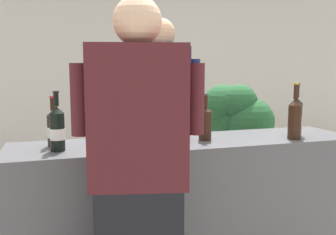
{
  "coord_description": "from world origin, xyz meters",
  "views": [
    {
      "loc": [
        -0.79,
        -2.14,
        1.41
      ],
      "look_at": [
        -0.14,
        0.0,
        1.11
      ],
      "focal_mm": 39.8,
      "sensor_mm": 36.0,
      "label": 1
    }
  ],
  "objects_px": {
    "wine_glass": "(184,122)",
    "wine_bottle_5": "(295,118)",
    "wine_bottle_0": "(100,122)",
    "wine_bottle_4": "(160,123)",
    "wine_bottle_3": "(296,117)",
    "person_guest": "(139,192)",
    "wine_bottle_6": "(57,129)",
    "potted_shrub": "(238,128)",
    "wine_bottle_1": "(205,122)",
    "wine_bottle_2": "(54,128)",
    "person_server": "(161,140)"
  },
  "relations": [
    {
      "from": "wine_bottle_3",
      "to": "wine_bottle_4",
      "type": "distance_m",
      "value": 0.93
    },
    {
      "from": "wine_bottle_0",
      "to": "wine_bottle_1",
      "type": "xyz_separation_m",
      "value": [
        0.64,
        -0.07,
        -0.02
      ]
    },
    {
      "from": "wine_bottle_5",
      "to": "wine_bottle_3",
      "type": "bearing_deg",
      "value": 50.98
    },
    {
      "from": "person_guest",
      "to": "potted_shrub",
      "type": "relative_size",
      "value": 1.37
    },
    {
      "from": "wine_bottle_1",
      "to": "wine_bottle_3",
      "type": "distance_m",
      "value": 0.64
    },
    {
      "from": "wine_bottle_3",
      "to": "person_server",
      "type": "height_order",
      "value": "person_server"
    },
    {
      "from": "person_guest",
      "to": "wine_bottle_6",
      "type": "bearing_deg",
      "value": 127.74
    },
    {
      "from": "wine_bottle_3",
      "to": "person_server",
      "type": "xyz_separation_m",
      "value": [
        -0.77,
        0.56,
        -0.22
      ]
    },
    {
      "from": "potted_shrub",
      "to": "person_server",
      "type": "bearing_deg",
      "value": -150.51
    },
    {
      "from": "person_server",
      "to": "person_guest",
      "type": "height_order",
      "value": "person_server"
    },
    {
      "from": "wine_bottle_5",
      "to": "person_server",
      "type": "height_order",
      "value": "person_server"
    },
    {
      "from": "wine_bottle_2",
      "to": "potted_shrub",
      "type": "bearing_deg",
      "value": 29.7
    },
    {
      "from": "wine_bottle_5",
      "to": "person_guest",
      "type": "distance_m",
      "value": 1.18
    },
    {
      "from": "wine_bottle_5",
      "to": "wine_bottle_4",
      "type": "bearing_deg",
      "value": 170.26
    },
    {
      "from": "wine_bottle_1",
      "to": "wine_glass",
      "type": "relative_size",
      "value": 1.69
    },
    {
      "from": "wine_bottle_2",
      "to": "wine_bottle_5",
      "type": "relative_size",
      "value": 0.81
    },
    {
      "from": "wine_bottle_3",
      "to": "wine_bottle_0",
      "type": "bearing_deg",
      "value": 175.41
    },
    {
      "from": "wine_bottle_3",
      "to": "potted_shrub",
      "type": "bearing_deg",
      "value": 82.58
    },
    {
      "from": "wine_bottle_6",
      "to": "person_guest",
      "type": "distance_m",
      "value": 0.62
    },
    {
      "from": "wine_bottle_6",
      "to": "wine_bottle_1",
      "type": "bearing_deg",
      "value": 2.96
    },
    {
      "from": "wine_bottle_1",
      "to": "wine_bottle_0",
      "type": "bearing_deg",
      "value": 173.78
    },
    {
      "from": "person_guest",
      "to": "wine_glass",
      "type": "bearing_deg",
      "value": 52.01
    },
    {
      "from": "wine_glass",
      "to": "wine_bottle_5",
      "type": "bearing_deg",
      "value": -11.53
    },
    {
      "from": "wine_bottle_0",
      "to": "wine_bottle_4",
      "type": "xyz_separation_m",
      "value": [
        0.35,
        -0.06,
        -0.01
      ]
    },
    {
      "from": "wine_bottle_1",
      "to": "potted_shrub",
      "type": "relative_size",
      "value": 0.23
    },
    {
      "from": "wine_bottle_3",
      "to": "wine_bottle_4",
      "type": "relative_size",
      "value": 1.08
    },
    {
      "from": "wine_bottle_1",
      "to": "wine_bottle_2",
      "type": "relative_size",
      "value": 1.0
    },
    {
      "from": "wine_bottle_2",
      "to": "person_guest",
      "type": "xyz_separation_m",
      "value": [
        0.37,
        -0.59,
        -0.22
      ]
    },
    {
      "from": "wine_bottle_3",
      "to": "potted_shrub",
      "type": "relative_size",
      "value": 0.28
    },
    {
      "from": "person_guest",
      "to": "potted_shrub",
      "type": "xyz_separation_m",
      "value": [
        1.31,
        1.55,
        -0.01
      ]
    },
    {
      "from": "wine_bottle_6",
      "to": "wine_bottle_5",
      "type": "bearing_deg",
      "value": -3.45
    },
    {
      "from": "wine_bottle_3",
      "to": "person_guest",
      "type": "distance_m",
      "value": 1.28
    },
    {
      "from": "wine_glass",
      "to": "person_server",
      "type": "distance_m",
      "value": 0.56
    },
    {
      "from": "wine_bottle_5",
      "to": "wine_bottle_1",
      "type": "bearing_deg",
      "value": 166.57
    },
    {
      "from": "wine_bottle_4",
      "to": "wine_bottle_1",
      "type": "bearing_deg",
      "value": -2.43
    },
    {
      "from": "wine_bottle_4",
      "to": "person_server",
      "type": "height_order",
      "value": "person_server"
    },
    {
      "from": "wine_bottle_0",
      "to": "wine_bottle_5",
      "type": "bearing_deg",
      "value": -9.61
    },
    {
      "from": "wine_bottle_4",
      "to": "potted_shrub",
      "type": "xyz_separation_m",
      "value": [
        1.07,
        1.03,
        -0.25
      ]
    },
    {
      "from": "wine_bottle_5",
      "to": "person_server",
      "type": "bearing_deg",
      "value": 136.28
    },
    {
      "from": "wine_glass",
      "to": "wine_bottle_3",
      "type": "bearing_deg",
      "value": -3.07
    },
    {
      "from": "wine_glass",
      "to": "potted_shrub",
      "type": "xyz_separation_m",
      "value": [
        0.91,
        1.04,
        -0.24
      ]
    },
    {
      "from": "wine_bottle_2",
      "to": "wine_bottle_4",
      "type": "relative_size",
      "value": 0.9
    },
    {
      "from": "wine_bottle_5",
      "to": "potted_shrub",
      "type": "xyz_separation_m",
      "value": [
        0.22,
        1.18,
        -0.26
      ]
    },
    {
      "from": "wine_bottle_2",
      "to": "wine_bottle_5",
      "type": "height_order",
      "value": "wine_bottle_5"
    },
    {
      "from": "wine_bottle_6",
      "to": "person_guest",
      "type": "xyz_separation_m",
      "value": [
        0.35,
        -0.45,
        -0.24
      ]
    },
    {
      "from": "wine_bottle_4",
      "to": "person_server",
      "type": "distance_m",
      "value": 0.58
    },
    {
      "from": "wine_bottle_1",
      "to": "wine_bottle_2",
      "type": "height_order",
      "value": "wine_bottle_1"
    },
    {
      "from": "person_server",
      "to": "wine_bottle_4",
      "type": "bearing_deg",
      "value": -106.37
    },
    {
      "from": "wine_bottle_0",
      "to": "wine_bottle_4",
      "type": "relative_size",
      "value": 1.03
    },
    {
      "from": "wine_bottle_5",
      "to": "wine_bottle_2",
      "type": "bearing_deg",
      "value": 171.45
    }
  ]
}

